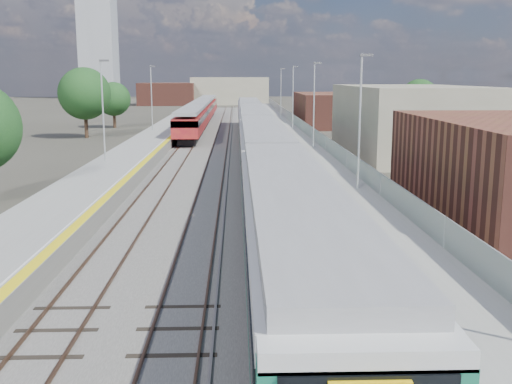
{
  "coord_description": "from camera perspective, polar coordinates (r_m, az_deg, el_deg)",
  "views": [
    {
      "loc": [
        -0.25,
        -11.19,
        7.29
      ],
      "look_at": [
        0.6,
        15.05,
        2.2
      ],
      "focal_mm": 42.0,
      "sensor_mm": 36.0,
      "label": 1
    }
  ],
  "objects": [
    {
      "name": "ground",
      "position": [
        61.63,
        -1.61,
        4.17
      ],
      "size": [
        320.0,
        320.0,
        0.0
      ],
      "primitive_type": "plane",
      "color": "#47443A",
      "rests_on": "ground"
    },
    {
      "name": "ballast_bed",
      "position": [
        64.14,
        -3.64,
        4.45
      ],
      "size": [
        10.5,
        155.0,
        0.06
      ],
      "primitive_type": "cube",
      "color": "#565451",
      "rests_on": "ground"
    },
    {
      "name": "tracks",
      "position": [
        65.78,
        -3.07,
        4.69
      ],
      "size": [
        8.96,
        160.0,
        0.17
      ],
      "color": "#4C3323",
      "rests_on": "ground"
    },
    {
      "name": "platform_right",
      "position": [
        64.28,
        3.11,
        4.92
      ],
      "size": [
        4.7,
        155.0,
        8.52
      ],
      "color": "slate",
      "rests_on": "ground"
    },
    {
      "name": "platform_left",
      "position": [
        64.64,
        -9.7,
        4.8
      ],
      "size": [
        4.3,
        155.0,
        8.52
      ],
      "color": "slate",
      "rests_on": "ground"
    },
    {
      "name": "buildings",
      "position": [
        150.89,
        -8.85,
        12.14
      ],
      "size": [
        72.0,
        185.5,
        40.0
      ],
      "color": "brown",
      "rests_on": "ground"
    },
    {
      "name": "green_train",
      "position": [
        50.47,
        0.14,
        5.4
      ],
      "size": [
        3.09,
        85.79,
        3.4
      ],
      "color": "black",
      "rests_on": "ground"
    },
    {
      "name": "red_train",
      "position": [
        89.37,
        -5.26,
        7.6
      ],
      "size": [
        2.82,
        57.29,
        3.57
      ],
      "color": "black",
      "rests_on": "ground"
    },
    {
      "name": "tree_b",
      "position": [
        74.62,
        -16.02,
        8.99
      ],
      "size": [
        6.16,
        6.16,
        8.35
      ],
      "color": "#382619",
      "rests_on": "ground"
    },
    {
      "name": "tree_c",
      "position": [
        88.59,
        -13.41,
        8.61
      ],
      "size": [
        4.8,
        4.8,
        6.5
      ],
      "color": "#382619",
      "rests_on": "ground"
    },
    {
      "name": "tree_d",
      "position": [
        84.27,
        15.29,
        8.6
      ],
      "size": [
        5.12,
        5.12,
        6.94
      ],
      "color": "#382619",
      "rests_on": "ground"
    }
  ]
}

